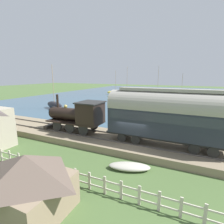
# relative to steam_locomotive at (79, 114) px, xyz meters

# --- Properties ---
(ground_plane) EXTENTS (200.00, 200.00, 0.00)m
(ground_plane) POSITION_rel_steam_locomotive_xyz_m (-0.40, -5.76, -2.44)
(ground_plane) COLOR #476033
(harbor_water) EXTENTS (80.00, 80.00, 0.01)m
(harbor_water) POSITION_rel_steam_locomotive_xyz_m (42.72, -5.76, -2.43)
(harbor_water) COLOR #38566B
(harbor_water) RESTS_ON ground
(rail_embankment) EXTENTS (4.84, 56.00, 0.70)m
(rail_embankment) POSITION_rel_steam_locomotive_xyz_m (0.00, -5.76, -2.14)
(rail_embankment) COLOR #84755B
(rail_embankment) RESTS_ON ground
(steam_locomotive) EXTENTS (2.48, 6.30, 3.60)m
(steam_locomotive) POSITION_rel_steam_locomotive_xyz_m (0.00, 0.00, 0.00)
(steam_locomotive) COLOR black
(steam_locomotive) RESTS_ON rail_embankment
(passenger_coach) EXTENTS (2.25, 9.68, 4.56)m
(passenger_coach) POSITION_rel_steam_locomotive_xyz_m (0.00, -8.31, 0.78)
(passenger_coach) COLOR black
(passenger_coach) RESTS_ON rail_embankment
(sailboat_red) EXTENTS (1.95, 3.58, 9.42)m
(sailboat_red) POSITION_rel_steam_locomotive_xyz_m (47.58, 12.45, -1.72)
(sailboat_red) COLOR #B72D23
(sailboat_red) RESTS_ON harbor_water
(sailboat_yellow) EXTENTS (4.46, 5.50, 7.66)m
(sailboat_yellow) POSITION_rel_steam_locomotive_xyz_m (39.13, 13.31, -1.74)
(sailboat_yellow) COLOR gold
(sailboat_yellow) RESTS_ON harbor_water
(sailboat_brown) EXTENTS (3.33, 5.19, 6.87)m
(sailboat_brown) POSITION_rel_steam_locomotive_xyz_m (44.61, -6.71, -1.65)
(sailboat_brown) COLOR brown
(sailboat_brown) RESTS_ON harbor_water
(sailboat_green) EXTENTS (1.50, 3.99, 9.18)m
(sailboat_green) POSITION_rel_steam_locomotive_xyz_m (44.94, 0.70, -1.74)
(sailboat_green) COLOR #236B42
(sailboat_green) RESTS_ON harbor_water
(sailboat_black) EXTENTS (3.71, 5.97, 8.16)m
(sailboat_black) POSITION_rel_steam_locomotive_xyz_m (10.70, 13.30, -1.70)
(sailboat_black) COLOR black
(sailboat_black) RESTS_ON harbor_water
(rowboat_mid_harbor) EXTENTS (2.42, 1.95, 0.38)m
(rowboat_mid_harbor) POSITION_rel_steam_locomotive_xyz_m (6.23, -7.95, -2.24)
(rowboat_mid_harbor) COLOR silver
(rowboat_mid_harbor) RESTS_ON harbor_water
(rowboat_off_pier) EXTENTS (2.50, 2.47, 0.55)m
(rowboat_off_pier) POSITION_rel_steam_locomotive_xyz_m (8.07, 5.99, -2.15)
(rowboat_off_pier) COLOR beige
(rowboat_off_pier) RESTS_ON harbor_water
(beached_dinghy) EXTENTS (1.88, 3.00, 0.44)m
(beached_dinghy) POSITION_rel_steam_locomotive_xyz_m (-3.75, -6.62, -2.22)
(beached_dinghy) COLOR #B7B2A3
(beached_dinghy) RESTS_ON ground
(picket_fence) EXTENTS (0.06, 20.14, 1.04)m
(picket_fence) POSITION_rel_steam_locomotive_xyz_m (-6.64, -5.76, -1.91)
(picket_fence) COLOR beige
(picket_fence) RESTS_ON ground
(foreground_shed) EXTENTS (3.22, 3.88, 2.83)m
(foreground_shed) POSITION_rel_steam_locomotive_xyz_m (-9.18, -3.59, -0.97)
(foreground_shed) COLOR #89755B
(foreground_shed) RESTS_ON ground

